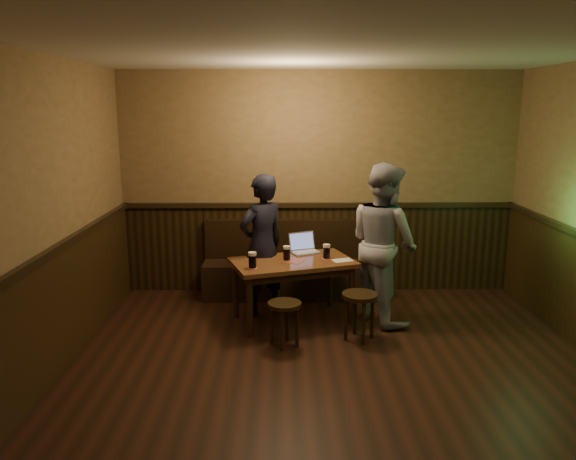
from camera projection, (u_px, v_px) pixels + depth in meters
The scene contains 12 objects.
room at pixel (341, 255), 4.45m from camera, with size 5.04×6.04×2.84m.
bench at pixel (291, 272), 7.10m from camera, with size 2.20×0.50×0.95m.
pub_table at pixel (293, 269), 6.18m from camera, with size 1.47×1.12×0.70m.
stool_left at pixel (284, 311), 5.57m from camera, with size 0.40×0.40×0.46m.
stool_right at pixel (360, 303), 5.72m from camera, with size 0.42×0.42×0.49m.
pint_left at pixel (252, 260), 5.85m from camera, with size 0.11×0.11×0.17m.
pint_mid at pixel (287, 253), 6.15m from camera, with size 0.11×0.11×0.16m.
pint_right at pixel (326, 251), 6.22m from camera, with size 0.11×0.11×0.17m.
laptop at pixel (304, 247), 6.51m from camera, with size 0.39×0.36×0.23m.
menu at pixel (342, 260), 6.17m from camera, with size 0.22×0.15×0.00m, color silver.
person_suit at pixel (262, 245), 6.37m from camera, with size 0.59×0.39×1.63m, color black.
person_grey at pixel (383, 243), 6.17m from camera, with size 0.86×0.67×1.77m, color #939499.
Camera 1 is at (-0.47, -4.08, 2.33)m, focal length 35.00 mm.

